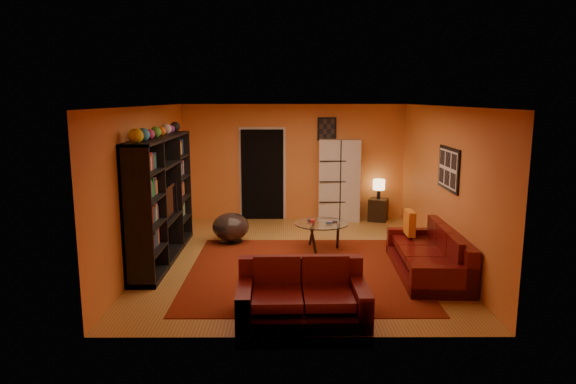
{
  "coord_description": "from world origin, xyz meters",
  "views": [
    {
      "loc": [
        -0.16,
        -8.54,
        2.73
      ],
      "look_at": [
        -0.13,
        0.1,
        1.14
      ],
      "focal_mm": 32.0,
      "sensor_mm": 36.0,
      "label": 1
    }
  ],
  "objects_px": {
    "loveseat": "(302,295)",
    "side_table": "(378,210)",
    "entertainment_unit": "(162,199)",
    "bowl_chair": "(231,227)",
    "table_lamp": "(379,185)",
    "sofa": "(432,256)",
    "coffee_table": "(321,226)",
    "tv": "(164,202)",
    "storage_cabinet": "(339,180)"
  },
  "relations": [
    {
      "from": "entertainment_unit",
      "to": "loveseat",
      "type": "xyz_separation_m",
      "value": [
        2.31,
        -2.41,
        -0.77
      ]
    },
    {
      "from": "tv",
      "to": "bowl_chair",
      "type": "relative_size",
      "value": 1.38
    },
    {
      "from": "loveseat",
      "to": "coffee_table",
      "type": "relative_size",
      "value": 1.67
    },
    {
      "from": "loveseat",
      "to": "storage_cabinet",
      "type": "relative_size",
      "value": 0.9
    },
    {
      "from": "tv",
      "to": "coffee_table",
      "type": "bearing_deg",
      "value": -78.42
    },
    {
      "from": "sofa",
      "to": "storage_cabinet",
      "type": "distance_m",
      "value": 3.82
    },
    {
      "from": "bowl_chair",
      "to": "table_lamp",
      "type": "relative_size",
      "value": 1.59
    },
    {
      "from": "sofa",
      "to": "loveseat",
      "type": "xyz_separation_m",
      "value": [
        -2.1,
        -1.61,
        -0.0
      ]
    },
    {
      "from": "side_table",
      "to": "table_lamp",
      "type": "height_order",
      "value": "table_lamp"
    },
    {
      "from": "coffee_table",
      "to": "side_table",
      "type": "distance_m",
      "value": 2.67
    },
    {
      "from": "entertainment_unit",
      "to": "table_lamp",
      "type": "relative_size",
      "value": 6.8
    },
    {
      "from": "coffee_table",
      "to": "bowl_chair",
      "type": "height_order",
      "value": "bowl_chair"
    },
    {
      "from": "tv",
      "to": "sofa",
      "type": "bearing_deg",
      "value": -99.82
    },
    {
      "from": "loveseat",
      "to": "side_table",
      "type": "bearing_deg",
      "value": -21.52
    },
    {
      "from": "storage_cabinet",
      "to": "table_lamp",
      "type": "relative_size",
      "value": 4.15
    },
    {
      "from": "loveseat",
      "to": "tv",
      "type": "bearing_deg",
      "value": 42.15
    },
    {
      "from": "tv",
      "to": "storage_cabinet",
      "type": "relative_size",
      "value": 0.53
    },
    {
      "from": "entertainment_unit",
      "to": "coffee_table",
      "type": "height_order",
      "value": "entertainment_unit"
    },
    {
      "from": "entertainment_unit",
      "to": "bowl_chair",
      "type": "bearing_deg",
      "value": 42.64
    },
    {
      "from": "bowl_chair",
      "to": "table_lamp",
      "type": "bearing_deg",
      "value": 29.58
    },
    {
      "from": "sofa",
      "to": "table_lamp",
      "type": "bearing_deg",
      "value": 95.95
    },
    {
      "from": "loveseat",
      "to": "coffee_table",
      "type": "xyz_separation_m",
      "value": [
        0.44,
        2.92,
        0.17
      ]
    },
    {
      "from": "bowl_chair",
      "to": "side_table",
      "type": "relative_size",
      "value": 1.41
    },
    {
      "from": "entertainment_unit",
      "to": "table_lamp",
      "type": "height_order",
      "value": "entertainment_unit"
    },
    {
      "from": "bowl_chair",
      "to": "table_lamp",
      "type": "height_order",
      "value": "table_lamp"
    },
    {
      "from": "tv",
      "to": "loveseat",
      "type": "height_order",
      "value": "tv"
    },
    {
      "from": "coffee_table",
      "to": "bowl_chair",
      "type": "bearing_deg",
      "value": 164.71
    },
    {
      "from": "side_table",
      "to": "table_lamp",
      "type": "distance_m",
      "value": 0.56
    },
    {
      "from": "tv",
      "to": "sofa",
      "type": "xyz_separation_m",
      "value": [
        4.36,
        -0.76,
        -0.71
      ]
    },
    {
      "from": "entertainment_unit",
      "to": "bowl_chair",
      "type": "xyz_separation_m",
      "value": [
        1.05,
        0.97,
        -0.74
      ]
    },
    {
      "from": "loveseat",
      "to": "bowl_chair",
      "type": "xyz_separation_m",
      "value": [
        -1.26,
        3.38,
        0.02
      ]
    },
    {
      "from": "table_lamp",
      "to": "side_table",
      "type": "bearing_deg",
      "value": 180.0
    },
    {
      "from": "storage_cabinet",
      "to": "sofa",
      "type": "bearing_deg",
      "value": -68.44
    },
    {
      "from": "loveseat",
      "to": "storage_cabinet",
      "type": "height_order",
      "value": "storage_cabinet"
    },
    {
      "from": "sofa",
      "to": "bowl_chair",
      "type": "xyz_separation_m",
      "value": [
        -3.36,
        1.77,
        0.02
      ]
    },
    {
      "from": "loveseat",
      "to": "side_table",
      "type": "relative_size",
      "value": 3.28
    },
    {
      "from": "entertainment_unit",
      "to": "sofa",
      "type": "relative_size",
      "value": 1.32
    },
    {
      "from": "entertainment_unit",
      "to": "storage_cabinet",
      "type": "bearing_deg",
      "value": 40.24
    },
    {
      "from": "loveseat",
      "to": "side_table",
      "type": "height_order",
      "value": "loveseat"
    },
    {
      "from": "bowl_chair",
      "to": "tv",
      "type": "bearing_deg",
      "value": -134.66
    },
    {
      "from": "coffee_table",
      "to": "tv",
      "type": "bearing_deg",
      "value": -168.42
    },
    {
      "from": "tv",
      "to": "storage_cabinet",
      "type": "distance_m",
      "value": 4.33
    },
    {
      "from": "loveseat",
      "to": "storage_cabinet",
      "type": "xyz_separation_m",
      "value": [
        0.99,
        5.21,
        0.63
      ]
    },
    {
      "from": "tv",
      "to": "table_lamp",
      "type": "relative_size",
      "value": 2.2
    },
    {
      "from": "loveseat",
      "to": "bowl_chair",
      "type": "height_order",
      "value": "loveseat"
    },
    {
      "from": "table_lamp",
      "to": "bowl_chair",
      "type": "bearing_deg",
      "value": -150.42
    },
    {
      "from": "coffee_table",
      "to": "storage_cabinet",
      "type": "bearing_deg",
      "value": 76.33
    },
    {
      "from": "coffee_table",
      "to": "bowl_chair",
      "type": "relative_size",
      "value": 1.4
    },
    {
      "from": "sofa",
      "to": "storage_cabinet",
      "type": "height_order",
      "value": "storage_cabinet"
    },
    {
      "from": "sofa",
      "to": "table_lamp",
      "type": "relative_size",
      "value": 5.16
    }
  ]
}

